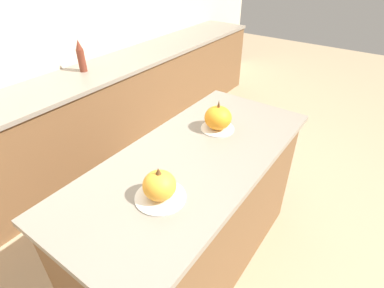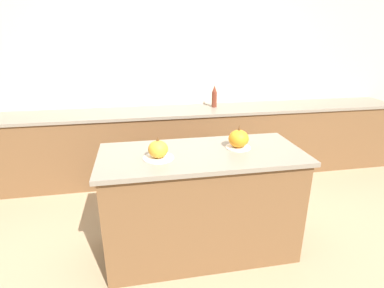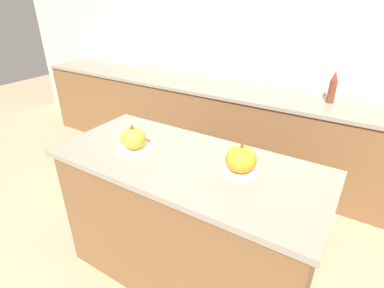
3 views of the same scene
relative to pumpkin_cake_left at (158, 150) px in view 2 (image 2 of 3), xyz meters
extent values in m
plane|color=tan|center=(0.35, 0.06, -0.99)|extent=(12.00, 12.00, 0.00)
cube|color=beige|center=(0.35, 1.90, 0.26)|extent=(8.00, 0.06, 2.50)
cube|color=brown|center=(0.35, 0.06, -0.54)|extent=(1.56, 0.66, 0.89)
cube|color=gray|center=(0.35, 0.06, -0.08)|extent=(1.62, 0.72, 0.03)
cube|color=brown|center=(0.35, 1.57, -0.55)|extent=(6.00, 0.56, 0.86)
cube|color=gray|center=(0.35, 1.57, -0.10)|extent=(6.00, 0.60, 0.03)
cylinder|color=silver|center=(0.00, 0.00, -0.06)|extent=(0.23, 0.23, 0.01)
ellipsoid|color=orange|center=(0.00, 0.00, 0.01)|extent=(0.15, 0.15, 0.13)
cone|color=brown|center=(0.00, 0.00, 0.09)|extent=(0.03, 0.03, 0.03)
cylinder|color=silver|center=(0.66, 0.10, -0.06)|extent=(0.21, 0.21, 0.01)
ellipsoid|color=orange|center=(0.66, 0.10, 0.01)|extent=(0.17, 0.17, 0.14)
cone|color=brown|center=(0.66, 0.10, 0.11)|extent=(0.02, 0.02, 0.05)
cylinder|color=maroon|center=(0.86, 1.65, 0.01)|extent=(0.07, 0.07, 0.20)
cone|color=maroon|center=(0.86, 1.65, 0.15)|extent=(0.06, 0.06, 0.09)
camera|label=1|loc=(-0.72, -0.69, 0.89)|focal=28.00mm
camera|label=2|loc=(-0.13, -2.09, 0.81)|focal=28.00mm
camera|label=3|loc=(1.17, -1.20, 0.80)|focal=28.00mm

